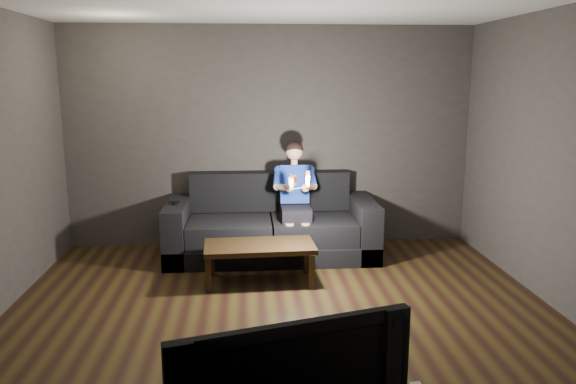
{
  "coord_description": "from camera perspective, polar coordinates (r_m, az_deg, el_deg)",
  "views": [
    {
      "loc": [
        -0.29,
        -4.42,
        2.09
      ],
      "look_at": [
        0.15,
        1.55,
        0.85
      ],
      "focal_mm": 35.0,
      "sensor_mm": 36.0,
      "label": 1
    }
  ],
  "objects": [
    {
      "name": "sofa",
      "position": [
        6.65,
        -1.71,
        -3.86
      ],
      "size": [
        2.43,
        1.05,
        0.94
      ],
      "color": "black",
      "rests_on": "floor"
    },
    {
      "name": "coffee_table",
      "position": [
        5.77,
        -2.9,
        -5.83
      ],
      "size": [
        1.15,
        0.61,
        0.41
      ],
      "color": "black",
      "rests_on": "floor"
    },
    {
      "name": "tv",
      "position": [
        2.49,
        -0.28,
        -18.46
      ],
      "size": [
        1.03,
        0.42,
        0.6
      ],
      "primitive_type": "imported",
      "rotation": [
        0.0,
        0.0,
        0.28
      ],
      "color": "black",
      "rests_on": "media_console"
    },
    {
      "name": "nunchuk_white",
      "position": [
        5.99,
        0.31,
        1.07
      ],
      "size": [
        0.08,
        0.11,
        0.16
      ],
      "color": "silver",
      "rests_on": "child"
    },
    {
      "name": "floor",
      "position": [
        4.9,
        -0.44,
        -13.55
      ],
      "size": [
        5.0,
        5.0,
        0.0
      ],
      "primitive_type": "plane",
      "color": "black",
      "rests_on": "ground"
    },
    {
      "name": "front_wall",
      "position": [
        2.08,
        4.1,
        -9.17
      ],
      "size": [
        5.0,
        0.04,
        2.7
      ],
      "primitive_type": "cube",
      "color": "#33302D",
      "rests_on": "ground"
    },
    {
      "name": "child",
      "position": [
        6.49,
        0.73,
        0.21
      ],
      "size": [
        0.5,
        0.62,
        1.24
      ],
      "color": "black",
      "rests_on": "sofa"
    },
    {
      "name": "wii_remote_black",
      "position": [
        6.52,
        -11.34,
        -1.05
      ],
      "size": [
        0.06,
        0.15,
        0.03
      ],
      "color": "black",
      "rests_on": "sofa"
    },
    {
      "name": "back_wall",
      "position": [
        6.97,
        -1.81,
        5.6
      ],
      "size": [
        5.0,
        0.04,
        2.7
      ],
      "primitive_type": "cube",
      "color": "#33302D",
      "rests_on": "ground"
    },
    {
      "name": "wii_remote_red",
      "position": [
        5.99,
        2.03,
        1.33
      ],
      "size": [
        0.05,
        0.07,
        0.18
      ],
      "color": "red",
      "rests_on": "child"
    }
  ]
}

